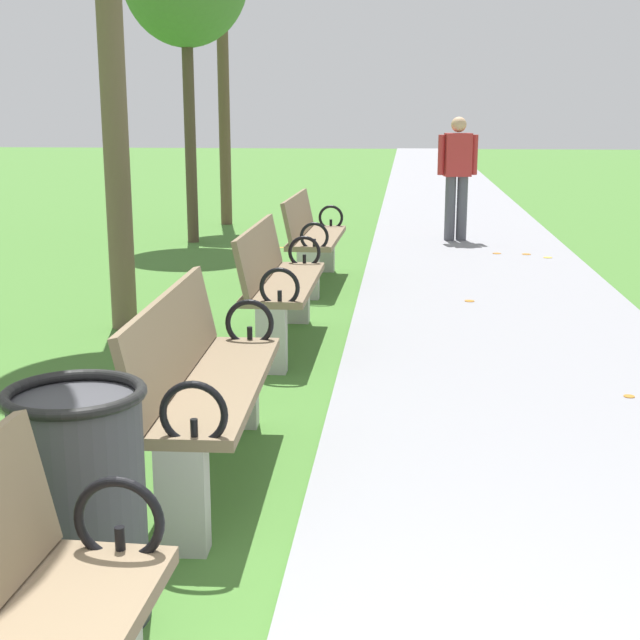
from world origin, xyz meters
name	(u,v)px	position (x,y,z in m)	size (l,w,h in m)	color
paved_walkway	(444,192)	(1.25, 18.00, 0.01)	(2.49, 44.00, 0.02)	gray
park_bench_2	(203,382)	(-0.50, 2.52, 0.49)	(0.52, 1.61, 0.90)	#7A664C
park_bench_3	(278,282)	(-0.50, 5.06, 0.49)	(0.48, 1.60, 0.90)	#7A664C
park_bench_4	(312,237)	(-0.50, 7.51, 0.49)	(0.50, 1.61, 0.90)	#7A664C
pedestrian_walking	(457,172)	(1.10, 10.69, 0.93)	(0.52, 0.27, 1.62)	#4C4C56
trash_bin	(81,505)	(-0.65, 1.27, 0.42)	(0.48, 0.48, 0.84)	#38383D
scattered_leaves	(492,320)	(1.17, 5.95, 0.02)	(3.81, 10.83, 0.02)	#AD6B23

